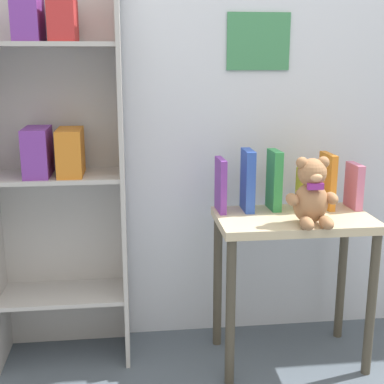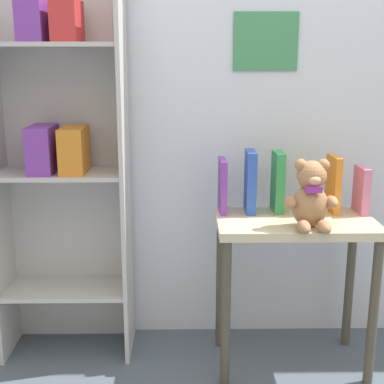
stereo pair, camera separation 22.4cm
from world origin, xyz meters
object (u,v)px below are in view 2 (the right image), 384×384
object	(u,v)px
book_standing_purple	(223,186)
book_standing_orange	(333,184)
book_standing_blue	(250,182)
book_standing_yellow	(306,192)
display_table	(294,247)
bookshelf_side	(61,151)
book_standing_pink	(361,190)
book_standing_green	(278,182)
teddy_bear	(311,197)

from	to	relation	value
book_standing_purple	book_standing_orange	world-z (taller)	book_standing_orange
book_standing_purple	book_standing_blue	bearing A→B (deg)	-0.75
book_standing_yellow	book_standing_orange	world-z (taller)	book_standing_orange
display_table	book_standing_orange	distance (m)	0.32
bookshelf_side	display_table	xyz separation A→B (m)	(1.00, -0.18, -0.38)
book_standing_yellow	book_standing_pink	distance (m)	0.24
book_standing_orange	book_standing_pink	world-z (taller)	book_standing_orange
book_standing_yellow	book_standing_orange	xyz separation A→B (m)	(0.12, 0.01, 0.03)
book_standing_purple	book_standing_blue	size ratio (longest dim) A/B	0.87
book_standing_green	book_standing_pink	xyz separation A→B (m)	(0.36, -0.02, -0.03)
bookshelf_side	book_standing_green	size ratio (longest dim) A/B	6.38
display_table	book_standing_green	xyz separation A→B (m)	(-0.06, 0.12, 0.25)
bookshelf_side	book_standing_purple	world-z (taller)	bookshelf_side
book_standing_orange	book_standing_blue	bearing A→B (deg)	177.41
teddy_bear	book_standing_blue	world-z (taller)	teddy_bear
teddy_bear	book_standing_pink	size ratio (longest dim) A/B	1.37
book_standing_blue	book_standing_orange	distance (m)	0.36
display_table	book_standing_blue	world-z (taller)	book_standing_blue
book_standing_purple	book_standing_orange	distance (m)	0.48
book_standing_green	book_standing_orange	xyz separation A→B (m)	(0.24, -0.01, -0.01)
book_standing_yellow	bookshelf_side	bearing A→B (deg)	176.32
teddy_bear	book_standing_orange	size ratio (longest dim) A/B	1.12
book_standing_pink	book_standing_orange	bearing A→B (deg)	171.63
book_standing_yellow	book_standing_orange	distance (m)	0.12
book_standing_purple	book_standing_green	bearing A→B (deg)	-0.22
bookshelf_side	display_table	distance (m)	1.08
book_standing_pink	book_standing_yellow	bearing A→B (deg)	178.46
book_standing_purple	book_standing_yellow	xyz separation A→B (m)	(0.36, -0.02, -0.03)
display_table	book_standing_purple	xyz separation A→B (m)	(-0.30, 0.11, 0.24)
book_standing_yellow	book_standing_green	bearing A→B (deg)	170.38
bookshelf_side	book_standing_green	world-z (taller)	bookshelf_side
teddy_bear	book_standing_pink	distance (m)	0.34
book_standing_purple	bookshelf_side	bearing A→B (deg)	172.77
book_standing_pink	teddy_bear	bearing A→B (deg)	-143.50
display_table	book_standing_blue	size ratio (longest dim) A/B	2.50
bookshelf_side	book_standing_blue	distance (m)	0.83
book_standing_pink	book_standing_blue	bearing A→B (deg)	176.34
display_table	bookshelf_side	bearing A→B (deg)	169.83
book_standing_green	book_standing_orange	bearing A→B (deg)	-3.53
book_standing_orange	book_standing_yellow	bearing A→B (deg)	-175.23
book_standing_blue	book_standing_green	world-z (taller)	book_standing_blue
bookshelf_side	display_table	world-z (taller)	bookshelf_side
teddy_bear	book_standing_purple	xyz separation A→B (m)	(-0.33, 0.23, -0.01)
book_standing_green	book_standing_yellow	world-z (taller)	book_standing_green
teddy_bear	bookshelf_side	bearing A→B (deg)	164.20
book_standing_yellow	book_standing_pink	xyz separation A→B (m)	(0.24, 0.00, 0.01)
book_standing_purple	book_standing_pink	size ratio (longest dim) A/B	1.16
book_standing_purple	book_standing_yellow	size ratio (longest dim) A/B	1.28
book_standing_purple	book_standing_orange	xyz separation A→B (m)	(0.48, -0.00, 0.01)
display_table	book_standing_orange	world-z (taller)	book_standing_orange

